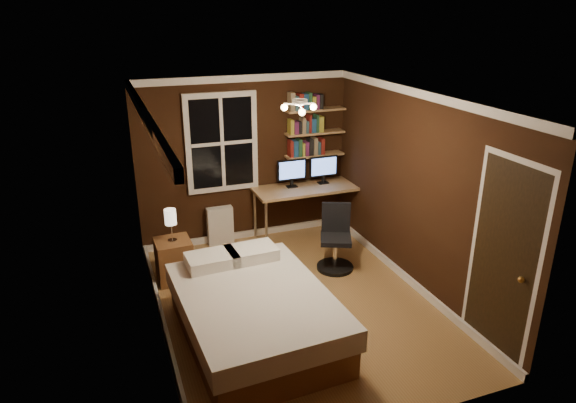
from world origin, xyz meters
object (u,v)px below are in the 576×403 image
object	(u,v)px
monitor_right	(323,170)
desk_lamp	(362,169)
bed	(254,313)
desk	(310,190)
monitor_left	(292,173)
nightstand	(174,260)
bedside_lamp	(171,225)
radiator	(220,225)
office_chair	(335,245)

from	to	relation	value
monitor_right	desk_lamp	xyz separation A→B (m)	(0.58, -0.17, 0.00)
monitor_right	desk_lamp	size ratio (longest dim) A/B	1.04
bed	desk	size ratio (longest dim) A/B	1.24
desk_lamp	monitor_left	bearing A→B (deg)	171.18
nightstand	monitor_left	bearing A→B (deg)	19.02
nightstand	monitor_right	bearing A→B (deg)	14.89
desk_lamp	nightstand	bearing A→B (deg)	-169.57
nightstand	desk_lamp	world-z (taller)	desk_lamp
bedside_lamp	desk	xyz separation A→B (m)	(2.20, 0.64, -0.01)
bed	radiator	xyz separation A→B (m)	(0.21, 2.48, -0.01)
monitor_left	office_chair	xyz separation A→B (m)	(0.20, -1.17, -0.71)
monitor_right	office_chair	size ratio (longest dim) A/B	0.50
desk	office_chair	xyz separation A→B (m)	(-0.07, -1.08, -0.43)
nightstand	monitor_left	distance (m)	2.20
nightstand	radiator	xyz separation A→B (m)	(0.83, 0.88, 0.01)
bedside_lamp	radiator	world-z (taller)	bedside_lamp
monitor_right	desk_lamp	world-z (taller)	desk_lamp
nightstand	desk	distance (m)	2.34
nightstand	bedside_lamp	distance (m)	0.50
desk_lamp	monitor_right	bearing A→B (deg)	163.53
office_chair	bed	bearing A→B (deg)	-118.80
desk	monitor_left	xyz separation A→B (m)	(-0.27, 0.09, 0.28)
radiator	desk_lamp	xyz separation A→B (m)	(2.20, -0.32, 0.75)
nightstand	desk	world-z (taller)	desk
desk	desk_lamp	bearing A→B (deg)	-5.77
bed	office_chair	world-z (taller)	office_chair
bed	office_chair	xyz separation A→B (m)	(1.51, 1.16, 0.03)
radiator	desk	distance (m)	1.47
radiator	office_chair	xyz separation A→B (m)	(1.30, -1.32, 0.04)
monitor_left	office_chair	bearing A→B (deg)	-80.33
radiator	bedside_lamp	bearing A→B (deg)	-133.24
bedside_lamp	office_chair	bearing A→B (deg)	-11.69
bedside_lamp	desk	size ratio (longest dim) A/B	0.25
nightstand	office_chair	world-z (taller)	office_chair
desk	monitor_right	world-z (taller)	monitor_right
radiator	monitor_right	distance (m)	1.80
monitor_left	monitor_right	distance (m)	0.52
monitor_left	office_chair	size ratio (longest dim) A/B	0.50
desk	monitor_right	bearing A→B (deg)	19.28
radiator	nightstand	bearing A→B (deg)	-133.24
bedside_lamp	monitor_right	xyz separation A→B (m)	(2.45, 0.73, 0.26)
radiator	monitor_right	bearing A→B (deg)	-5.32
bed	monitor_right	bearing A→B (deg)	48.89
nightstand	desk_lamp	size ratio (longest dim) A/B	1.27
bedside_lamp	radiator	distance (m)	1.30
nightstand	office_chair	xyz separation A→B (m)	(2.13, -0.44, 0.06)
nightstand	office_chair	distance (m)	2.17
desk_lamp	office_chair	world-z (taller)	desk_lamp
radiator	office_chair	size ratio (longest dim) A/B	0.64
bed	desk	xyz separation A→B (m)	(1.59, 2.24, 0.46)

